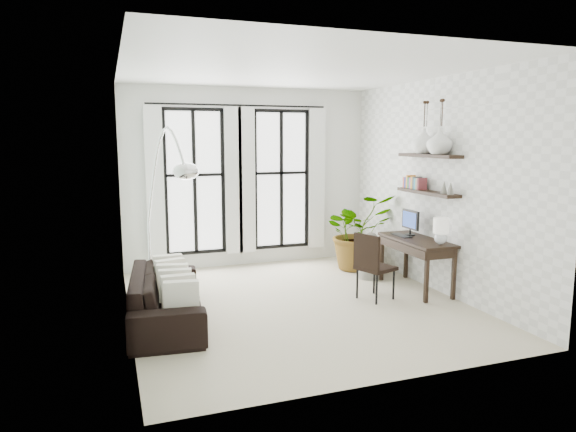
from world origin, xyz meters
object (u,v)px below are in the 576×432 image
plant (357,231)px  buddha (371,259)px  desk_chair (372,262)px  arc_lamp (165,169)px  sofa (166,297)px  desk (418,243)px

plant → buddha: 0.71m
plant → buddha: size_ratio=1.75×
desk_chair → buddha: bearing=42.1°
arc_lamp → buddha: 3.71m
sofa → desk_chair: bearing=-86.3°
desk → arc_lamp: bearing=171.5°
arc_lamp → desk: bearing=-8.5°
sofa → desk: (3.75, 0.08, 0.42)m
plant → desk_chair: 1.82m
plant → desk_chair: bearing=-110.5°
plant → buddha: plant is taller
buddha → desk: bearing=-71.3°
desk_chair → desk: bearing=-8.0°
desk_chair → arc_lamp: size_ratio=0.39×
desk → buddha: 1.03m
arc_lamp → buddha: arc_lamp is taller
desk → arc_lamp: 3.86m
desk → arc_lamp: size_ratio=0.55×
desk → buddha: desk is taller
arc_lamp → desk_chair: bearing=-14.8°
sofa → desk_chair: desk_chair is taller
sofa → plant: plant is taller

